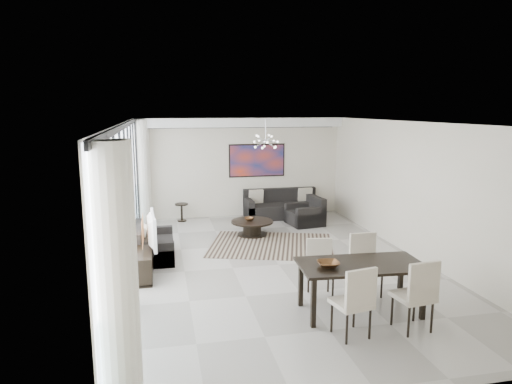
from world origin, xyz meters
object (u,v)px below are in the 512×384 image
object	(u,v)px
coffee_table	(252,227)
dining_table	(361,269)
tv_console	(140,260)
television	(148,230)
sofa_main	(282,208)

from	to	relation	value
coffee_table	dining_table	size ratio (longest dim) A/B	0.54
tv_console	television	world-z (taller)	television
tv_console	coffee_table	bearing A→B (deg)	39.29
television	coffee_table	bearing A→B (deg)	-52.65
coffee_table	tv_console	bearing A→B (deg)	-140.71
coffee_table	dining_table	distance (m)	4.80
sofa_main	television	bearing A→B (deg)	-133.93
tv_console	dining_table	world-z (taller)	dining_table
coffee_table	sofa_main	size ratio (longest dim) A/B	0.48
coffee_table	dining_table	xyz separation A→B (m)	(0.77, -4.71, 0.51)
tv_console	dining_table	distance (m)	4.29
tv_console	television	size ratio (longest dim) A/B	1.48
coffee_table	dining_table	world-z (taller)	dining_table
coffee_table	tv_console	distance (m)	3.45
tv_console	television	bearing A→B (deg)	11.01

